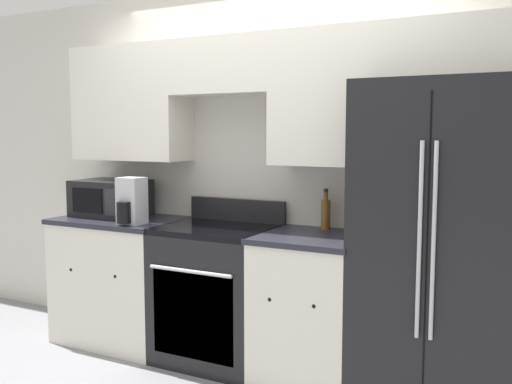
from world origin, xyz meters
The scene contains 8 objects.
wall_back centered at (0.02, 0.59, 1.50)m, with size 8.00×0.39×2.60m.
lower_cabinets_left centered at (-1.14, 0.31, 0.47)m, with size 0.94×0.64×0.93m.
lower_cabinets_right centered at (0.39, 0.31, 0.47)m, with size 0.65×0.64×0.93m.
oven_range centered at (-0.30, 0.31, 0.47)m, with size 0.76×0.65×1.09m.
refrigerator centered at (1.15, 0.38, 0.93)m, with size 0.89×0.80×1.85m.
microwave centered at (-1.27, 0.36, 1.07)m, with size 0.52×0.41×0.28m.
bottle centered at (0.39, 0.54, 1.04)m, with size 0.06×0.06×0.27m.
electric_kettle centered at (-0.88, 0.12, 1.09)m, with size 0.17×0.21×0.32m.
Camera 1 is at (1.70, -2.95, 1.57)m, focal length 40.00 mm.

